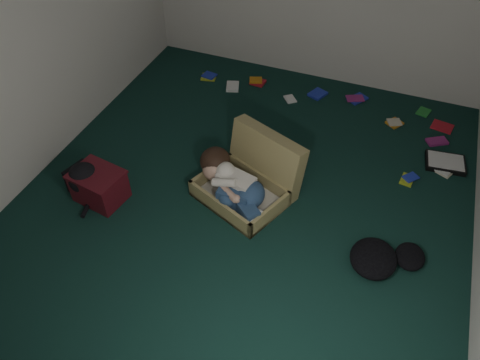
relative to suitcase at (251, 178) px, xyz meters
The scene contains 10 objects.
floor 0.19m from the suitcase, 105.43° to the right, with size 4.50×4.50×0.00m, color #102F28.
wall_front 2.59m from the suitcase, 90.53° to the right, with size 4.50×4.50×0.00m, color silver.
wall_left 2.32m from the suitcase, behind, with size 4.50×4.50×0.00m, color silver.
suitcase is the anchor object (origin of this frame).
person 0.21m from the suitcase, 127.41° to the right, with size 0.75×0.62×0.35m.
maroon_bin 1.39m from the suitcase, 155.20° to the right, with size 0.50×0.42×0.31m.
backpack 1.51m from the suitcase, 158.30° to the right, with size 0.45×0.36×0.27m, color black, non-canonical shape.
clothing_pile 1.39m from the suitcase, 15.84° to the right, with size 0.46×0.37×0.15m, color black, non-canonical shape.
paper_tray 1.99m from the suitcase, 32.14° to the left, with size 0.41×0.33×0.05m.
book_scatter 1.63m from the suitcase, 69.29° to the left, with size 3.03×1.40×0.02m.
Camera 1 is at (1.04, -2.82, 3.18)m, focal length 35.00 mm.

